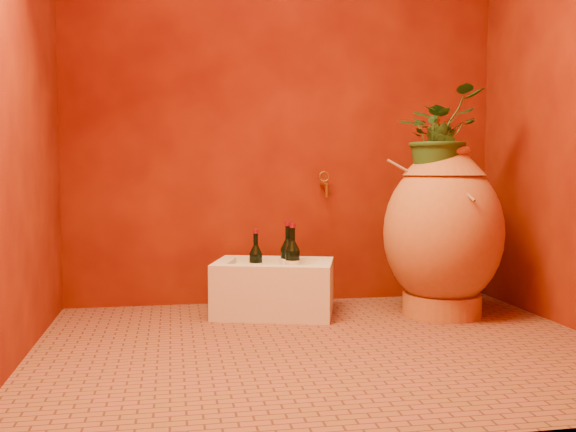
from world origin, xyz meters
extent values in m
plane|color=brown|center=(0.00, 0.00, 0.00)|extent=(2.50, 2.50, 0.00)
cube|color=#540D04|center=(0.00, 1.00, 1.25)|extent=(2.50, 0.02, 2.50)
cube|color=#540D04|center=(-1.25, 0.00, 1.25)|extent=(0.02, 2.00, 2.50)
cylinder|color=#B76433|center=(0.75, 0.48, 0.06)|extent=(0.52, 0.52, 0.12)
ellipsoid|color=#B76433|center=(0.75, 0.48, 0.44)|extent=(0.80, 0.80, 0.78)
cone|color=#B76433|center=(0.75, 0.48, 0.80)|extent=(0.55, 0.55, 0.12)
torus|color=#B76433|center=(0.75, 0.48, 0.87)|extent=(0.34, 0.34, 0.05)
cylinder|color=olive|center=(0.67, 0.43, 0.69)|extent=(0.44, 0.21, 0.27)
cylinder|color=olive|center=(0.73, 0.36, 0.72)|extent=(0.10, 0.39, 0.22)
cylinder|color=olive|center=(0.85, 0.40, 0.74)|extent=(0.08, 0.33, 0.22)
cube|color=beige|center=(-0.12, 0.65, 0.13)|extent=(0.71, 0.58, 0.26)
cube|color=beige|center=(-0.12, 0.82, 0.27)|extent=(0.61, 0.25, 0.03)
cube|color=beige|center=(-0.12, 0.49, 0.27)|extent=(0.61, 0.25, 0.03)
cube|color=beige|center=(-0.39, 0.65, 0.27)|extent=(0.15, 0.27, 0.03)
cube|color=beige|center=(0.15, 0.65, 0.27)|extent=(0.15, 0.27, 0.03)
cylinder|color=black|center=(-0.04, 0.70, 0.25)|extent=(0.08, 0.08, 0.19)
cone|color=black|center=(-0.04, 0.70, 0.37)|extent=(0.08, 0.08, 0.05)
cylinder|color=black|center=(-0.04, 0.70, 0.43)|extent=(0.03, 0.03, 0.07)
cylinder|color=maroon|center=(-0.04, 0.70, 0.48)|extent=(0.03, 0.03, 0.03)
cylinder|color=silver|center=(-0.04, 0.70, 0.25)|extent=(0.08, 0.08, 0.08)
cylinder|color=black|center=(-0.21, 0.68, 0.24)|extent=(0.07, 0.07, 0.17)
cone|color=black|center=(-0.21, 0.68, 0.35)|extent=(0.07, 0.07, 0.05)
cylinder|color=black|center=(-0.21, 0.68, 0.40)|extent=(0.02, 0.02, 0.06)
cylinder|color=maroon|center=(-0.21, 0.68, 0.44)|extent=(0.03, 0.03, 0.02)
cylinder|color=silver|center=(-0.21, 0.68, 0.24)|extent=(0.07, 0.07, 0.07)
cylinder|color=black|center=(-0.02, 0.64, 0.25)|extent=(0.08, 0.08, 0.18)
cone|color=black|center=(-0.02, 0.64, 0.37)|extent=(0.08, 0.08, 0.05)
cylinder|color=black|center=(-0.02, 0.64, 0.43)|extent=(0.03, 0.03, 0.07)
cylinder|color=maroon|center=(-0.02, 0.64, 0.48)|extent=(0.03, 0.03, 0.03)
cylinder|color=silver|center=(-0.02, 0.64, 0.25)|extent=(0.08, 0.08, 0.08)
cylinder|color=olive|center=(0.22, 0.94, 0.69)|extent=(0.02, 0.13, 0.02)
cylinder|color=olive|center=(0.22, 0.87, 0.65)|extent=(0.02, 0.02, 0.07)
torus|color=olive|center=(0.22, 0.94, 0.73)|extent=(0.06, 0.01, 0.06)
cylinder|color=olive|center=(0.22, 0.94, 0.71)|extent=(0.01, 0.01, 0.05)
imported|color=#23491A|center=(0.72, 0.50, 0.95)|extent=(0.58, 0.56, 0.50)
imported|color=#23491A|center=(0.71, 0.45, 0.84)|extent=(0.21, 0.23, 0.34)
camera|label=1|loc=(-0.65, -2.67, 0.76)|focal=40.00mm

